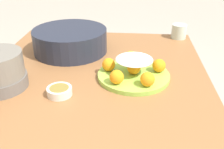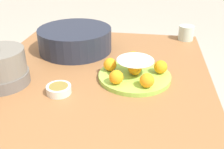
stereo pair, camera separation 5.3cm
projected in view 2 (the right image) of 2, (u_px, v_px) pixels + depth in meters
dining_table at (89, 117)px, 0.94m from camera, size 1.25×0.87×0.76m
cake_plate at (134, 71)px, 0.96m from camera, size 0.27×0.27×0.08m
serving_bowl at (75, 39)px, 1.19m from camera, size 0.33×0.33×0.10m
sauce_bowl at (59, 89)px, 0.87m from camera, size 0.08×0.08×0.03m
cup_near at (186, 33)px, 1.32m from camera, size 0.08×0.08×0.07m
warming_pot at (0, 67)px, 0.91m from camera, size 0.19×0.19×0.15m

